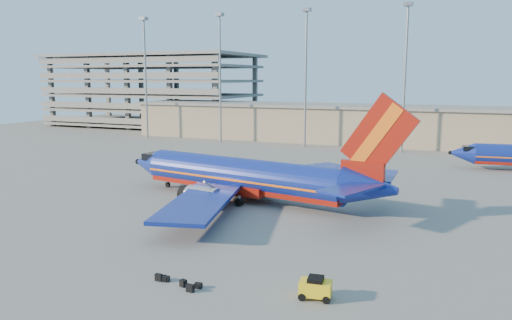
# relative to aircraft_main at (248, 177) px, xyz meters

# --- Properties ---
(ground) EXTENTS (220.00, 220.00, 0.00)m
(ground) POSITION_rel_aircraft_main_xyz_m (-2.89, 1.62, -2.81)
(ground) COLOR slate
(ground) RESTS_ON ground
(terminal_building) EXTENTS (122.00, 16.00, 8.50)m
(terminal_building) POSITION_rel_aircraft_main_xyz_m (7.11, 59.62, 1.51)
(terminal_building) COLOR gray
(terminal_building) RESTS_ON ground
(parking_garage) EXTENTS (62.00, 32.00, 21.40)m
(parking_garage) POSITION_rel_aircraft_main_xyz_m (-64.89, 75.67, 8.92)
(parking_garage) COLOR slate
(parking_garage) RESTS_ON ground
(light_mast_row) EXTENTS (101.60, 1.60, 28.65)m
(light_mast_row) POSITION_rel_aircraft_main_xyz_m (2.11, 47.62, 14.75)
(light_mast_row) COLOR gray
(light_mast_row) RESTS_ON ground
(aircraft_main) EXTENTS (38.52, 36.73, 13.14)m
(aircraft_main) POSITION_rel_aircraft_main_xyz_m (0.00, 0.00, 0.00)
(aircraft_main) COLOR navy
(aircraft_main) RESTS_ON ground
(baggage_tug) EXTENTS (2.26, 1.53, 1.53)m
(baggage_tug) POSITION_rel_aircraft_main_xyz_m (15.12, -23.10, -2.01)
(baggage_tug) COLOR yellow
(baggage_tug) RESTS_ON ground
(luggage_pile) EXTENTS (3.82, 1.28, 0.53)m
(luggage_pile) POSITION_rel_aircraft_main_xyz_m (5.43, -24.79, -2.57)
(luggage_pile) COLOR black
(luggage_pile) RESTS_ON ground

